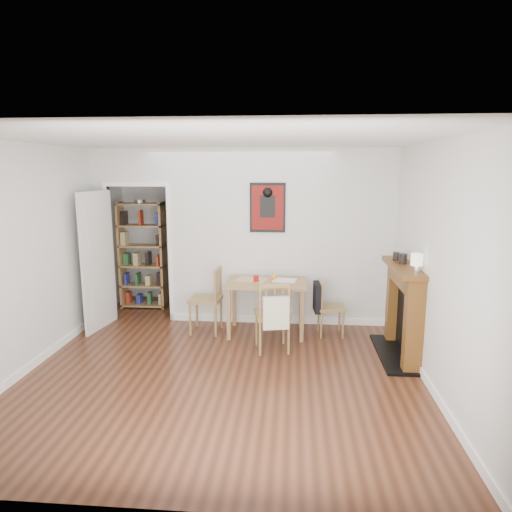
# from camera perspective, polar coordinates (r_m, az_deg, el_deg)

# --- Properties ---
(ground) EXTENTS (5.20, 5.20, 0.00)m
(ground) POSITION_cam_1_polar(r_m,az_deg,el_deg) (5.81, -3.44, -12.52)
(ground) COLOR #572E1C
(ground) RESTS_ON ground
(room_shell) EXTENTS (5.20, 5.20, 5.20)m
(room_shell) POSITION_cam_1_polar(r_m,az_deg,el_deg) (6.74, -1.11, 2.25)
(room_shell) COLOR silver
(room_shell) RESTS_ON ground
(dining_table) EXTENTS (1.11, 0.71, 0.76)m
(dining_table) POSITION_cam_1_polar(r_m,az_deg,el_deg) (6.40, 1.32, -3.99)
(dining_table) COLOR #9F754A
(dining_table) RESTS_ON ground
(chair_left) EXTENTS (0.49, 0.49, 0.94)m
(chair_left) POSITION_cam_1_polar(r_m,az_deg,el_deg) (6.55, -6.32, -5.49)
(chair_left) COLOR olive
(chair_left) RESTS_ON ground
(chair_right) EXTENTS (0.47, 0.42, 0.78)m
(chair_right) POSITION_cam_1_polar(r_m,az_deg,el_deg) (6.49, 9.20, -6.34)
(chair_right) COLOR olive
(chair_right) RESTS_ON ground
(chair_front) EXTENTS (0.55, 0.60, 0.93)m
(chair_front) POSITION_cam_1_polar(r_m,az_deg,el_deg) (5.86, 2.08, -7.37)
(chair_front) COLOR olive
(chair_front) RESTS_ON ground
(bookshelf) EXTENTS (0.75, 0.30, 1.78)m
(bookshelf) POSITION_cam_1_polar(r_m,az_deg,el_deg) (7.84, -14.00, 0.03)
(bookshelf) COLOR #9F754A
(bookshelf) RESTS_ON ground
(fireplace) EXTENTS (0.45, 1.25, 1.16)m
(fireplace) POSITION_cam_1_polar(r_m,az_deg,el_deg) (5.95, 18.05, -6.20)
(fireplace) COLOR brown
(fireplace) RESTS_ON ground
(red_glass) EXTENTS (0.07, 0.07, 0.10)m
(red_glass) POSITION_cam_1_polar(r_m,az_deg,el_deg) (6.33, 0.00, -2.85)
(red_glass) COLOR maroon
(red_glass) RESTS_ON dining_table
(orange_fruit) EXTENTS (0.08, 0.08, 0.08)m
(orange_fruit) POSITION_cam_1_polar(r_m,az_deg,el_deg) (6.48, 2.30, -2.62)
(orange_fruit) COLOR orange
(orange_fruit) RESTS_ON dining_table
(placemat) EXTENTS (0.49, 0.41, 0.00)m
(placemat) POSITION_cam_1_polar(r_m,az_deg,el_deg) (6.47, -0.58, -2.96)
(placemat) COLOR beige
(placemat) RESTS_ON dining_table
(notebook) EXTENTS (0.35, 0.28, 0.02)m
(notebook) POSITION_cam_1_polar(r_m,az_deg,el_deg) (6.41, 3.62, -3.06)
(notebook) COLOR silver
(notebook) RESTS_ON dining_table
(mantel_lamp) EXTENTS (0.14, 0.14, 0.21)m
(mantel_lamp) POSITION_cam_1_polar(r_m,az_deg,el_deg) (5.41, 19.47, -0.56)
(mantel_lamp) COLOR silver
(mantel_lamp) RESTS_ON fireplace
(ceramic_jar_a) EXTENTS (0.10, 0.10, 0.12)m
(ceramic_jar_a) POSITION_cam_1_polar(r_m,az_deg,el_deg) (5.88, 17.88, -0.30)
(ceramic_jar_a) COLOR black
(ceramic_jar_a) RESTS_ON fireplace
(ceramic_jar_b) EXTENTS (0.09, 0.09, 0.11)m
(ceramic_jar_b) POSITION_cam_1_polar(r_m,az_deg,el_deg) (6.05, 17.13, -0.04)
(ceramic_jar_b) COLOR black
(ceramic_jar_b) RESTS_ON fireplace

